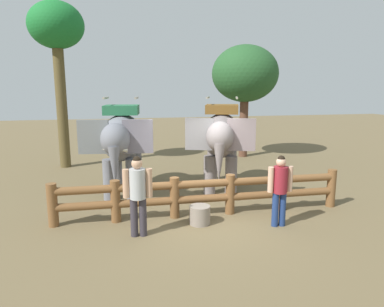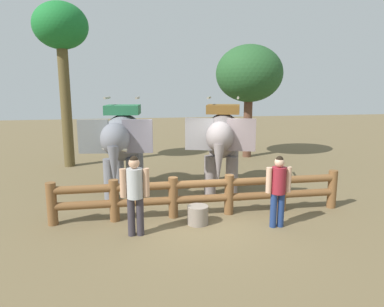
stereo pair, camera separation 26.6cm
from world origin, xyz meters
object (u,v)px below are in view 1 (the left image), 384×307
elephant_near_left (122,140)px  tree_back_center (245,75)px  elephant_center (221,138)px  tourist_man_in_blue (280,186)px  feed_bucket (200,215)px  tree_far_left (57,33)px  log_fence (203,193)px  tourist_woman_in_black (138,191)px

elephant_near_left → tree_back_center: tree_back_center is taller
elephant_near_left → elephant_center: bearing=-3.4°
tourist_man_in_blue → feed_bucket: size_ratio=3.40×
feed_bucket → elephant_center: bearing=63.3°
tourist_man_in_blue → tree_back_center: (2.26, 8.28, 2.86)m
elephant_center → tourist_man_in_blue: size_ratio=2.07×
tourist_man_in_blue → tree_far_left: 10.63m
tree_far_left → feed_bucket: tree_far_left is taller
tree_back_center → tourist_man_in_blue: bearing=-105.2°
log_fence → tourist_woman_in_black: tourist_woman_in_black is taller
log_fence → tree_far_left: bearing=122.0°
tree_back_center → feed_bucket: bearing=-117.7°
elephant_center → tourist_woman_in_black: size_ratio=1.96×
log_fence → tourist_woman_in_black: bearing=-151.9°
tourist_woman_in_black → feed_bucket: size_ratio=3.59×
elephant_near_left → elephant_center: size_ratio=0.99×
elephant_center → tree_back_center: bearing=61.8°
elephant_center → tourist_woman_in_black: elephant_center is taller
elephant_center → tree_far_left: (-5.37, 4.49, 3.67)m
tourist_woman_in_black → tourist_man_in_blue: 3.31m
tourist_man_in_blue → tourist_woman_in_black: bearing=177.3°
tourist_woman_in_black → elephant_near_left: bearing=94.1°
elephant_center → feed_bucket: 3.41m
tourist_woman_in_black → tree_back_center: size_ratio=0.35×
tourist_man_in_blue → tree_back_center: bearing=74.8°
log_fence → tourist_woman_in_black: size_ratio=4.16×
elephant_center → tree_back_center: (2.68, 5.00, 2.18)m
elephant_center → tourist_woman_in_black: (-2.88, -3.13, -0.62)m
elephant_center → feed_bucket: size_ratio=7.04×
log_fence → tree_back_center: 8.80m
log_fence → elephant_near_left: size_ratio=2.13×
elephant_near_left → tourist_woman_in_black: size_ratio=1.95×
tree_far_left → feed_bucket: bearing=-61.2°
log_fence → tree_far_left: 9.23m
tourist_woman_in_black → feed_bucket: 1.75m
tree_back_center → tourist_woman_in_black: bearing=-124.4°
tourist_woman_in_black → tree_back_center: tree_back_center is taller
tree_far_left → elephant_near_left: bearing=-62.4°
elephant_near_left → tree_back_center: (5.80, 4.81, 2.17)m
elephant_center → feed_bucket: elephant_center is taller
log_fence → elephant_center: (1.18, 2.22, 1.07)m
log_fence → elephant_near_left: (-1.94, 2.40, 1.08)m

